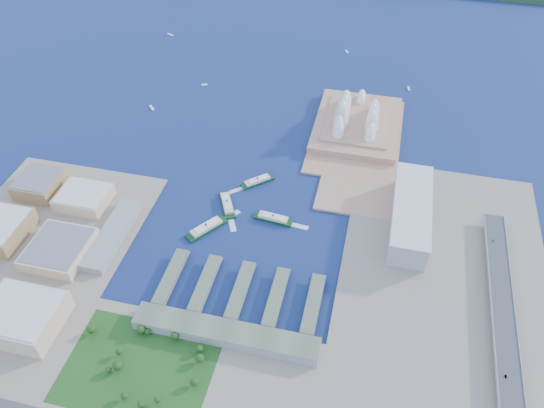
% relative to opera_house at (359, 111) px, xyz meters
% --- Properties ---
extents(ground, '(3000.00, 3000.00, 0.00)m').
position_rel_opera_house_xyz_m(ground, '(-105.00, -280.00, -32.00)').
color(ground, '#0F1C46').
rests_on(ground, ground).
extents(west_land, '(220.00, 390.00, 3.00)m').
position_rel_opera_house_xyz_m(west_land, '(-355.00, -385.00, -30.50)').
color(west_land, gray).
rests_on(west_land, ground).
extents(south_land, '(720.00, 180.00, 3.00)m').
position_rel_opera_house_xyz_m(south_land, '(-105.00, -490.00, -30.50)').
color(south_land, gray).
rests_on(south_land, ground).
extents(east_land, '(240.00, 500.00, 3.00)m').
position_rel_opera_house_xyz_m(east_land, '(135.00, -330.00, -30.50)').
color(east_land, gray).
rests_on(east_land, ground).
extents(peninsula, '(135.00, 220.00, 3.00)m').
position_rel_opera_house_xyz_m(peninsula, '(2.50, -20.00, -30.50)').
color(peninsula, tan).
rests_on(peninsula, ground).
extents(opera_house, '(134.00, 180.00, 58.00)m').
position_rel_opera_house_xyz_m(opera_house, '(0.00, 0.00, 0.00)').
color(opera_house, white).
rests_on(opera_house, peninsula).
extents(toaster_building, '(45.00, 155.00, 35.00)m').
position_rel_opera_house_xyz_m(toaster_building, '(90.00, -200.00, -11.50)').
color(toaster_building, '#99999F').
rests_on(toaster_building, east_land).
extents(expressway, '(26.00, 340.00, 11.85)m').
position_rel_opera_house_xyz_m(expressway, '(195.00, -340.00, -23.07)').
color(expressway, gray).
rests_on(expressway, east_land).
extents(west_buildings, '(200.00, 280.00, 27.00)m').
position_rel_opera_house_xyz_m(west_buildings, '(-355.00, -350.00, -15.50)').
color(west_buildings, '#99784C').
rests_on(west_buildings, west_land).
extents(ferry_wharves, '(184.00, 90.00, 9.30)m').
position_rel_opera_house_xyz_m(ferry_wharves, '(-91.00, -355.00, -27.35)').
color(ferry_wharves, '#556048').
rests_on(ferry_wharves, ground).
extents(terminal_building, '(200.00, 28.00, 12.00)m').
position_rel_opera_house_xyz_m(terminal_building, '(-90.00, -415.00, -23.00)').
color(terminal_building, gray).
rests_on(terminal_building, south_land).
extents(park, '(150.00, 110.00, 16.00)m').
position_rel_opera_house_xyz_m(park, '(-165.00, -470.00, -21.00)').
color(park, '#194714').
rests_on(park, south_land).
extents(ferry_a, '(36.39, 54.07, 10.15)m').
position_rel_opera_house_xyz_m(ferry_a, '(-148.33, -218.58, -26.93)').
color(ferry_a, '#0D371A').
rests_on(ferry_a, ground).
extents(ferry_b, '(44.54, 42.08, 9.24)m').
position_rel_opera_house_xyz_m(ferry_b, '(-120.36, -163.19, -27.38)').
color(ferry_b, '#0D371A').
rests_on(ferry_b, ground).
extents(ferry_c, '(45.57, 55.15, 10.87)m').
position_rel_opera_house_xyz_m(ferry_c, '(-161.11, -267.62, -26.56)').
color(ferry_c, '#0D371A').
rests_on(ferry_c, ground).
extents(ferry_d, '(52.79, 18.30, 9.78)m').
position_rel_opera_house_xyz_m(ferry_d, '(-82.10, -230.42, -27.11)').
color(ferry_d, '#0D371A').
rests_on(ferry_d, ground).
extents(boat_a, '(13.58, 14.13, 3.03)m').
position_rel_opera_house_xyz_m(boat_a, '(-339.35, -21.36, -30.49)').
color(boat_a, white).
rests_on(boat_a, ground).
extents(boat_b, '(11.76, 7.06, 3.00)m').
position_rel_opera_house_xyz_m(boat_b, '(-277.30, 68.46, -30.50)').
color(boat_b, white).
rests_on(boat_b, ground).
extents(boat_c, '(6.10, 13.07, 2.83)m').
position_rel_opera_house_xyz_m(boat_c, '(75.06, 139.22, -30.58)').
color(boat_c, white).
rests_on(boat_c, ground).
extents(boat_d, '(15.47, 9.45, 2.61)m').
position_rel_opera_house_xyz_m(boat_d, '(-407.69, 238.73, -30.70)').
color(boat_d, white).
rests_on(boat_d, ground).
extents(boat_e, '(8.81, 11.13, 2.69)m').
position_rel_opera_house_xyz_m(boat_e, '(-47.87, 249.81, -30.65)').
color(boat_e, white).
rests_on(boat_e, ground).
extents(car_b, '(1.31, 3.76, 1.24)m').
position_rel_opera_house_xyz_m(car_b, '(191.00, -402.66, -16.53)').
color(car_b, slate).
rests_on(car_b, expressway).
extents(car_c, '(1.75, 4.30, 1.25)m').
position_rel_opera_house_xyz_m(car_c, '(191.00, -218.86, -16.53)').
color(car_c, slate).
rests_on(car_c, expressway).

